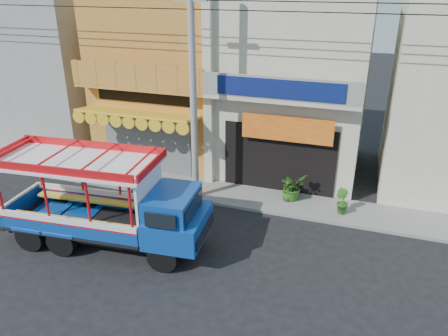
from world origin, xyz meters
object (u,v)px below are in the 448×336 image
songthaew_truck (118,205)px  potted_plant_b (342,201)px  potted_plant_a (293,186)px  potted_plant_c (288,190)px  green_sign (66,158)px  utility_pole (196,76)px

songthaew_truck → potted_plant_b: 8.17m
potted_plant_a → potted_plant_c: potted_plant_a is taller
green_sign → potted_plant_b: size_ratio=0.92×
utility_pole → green_sign: bearing=172.1°
songthaew_truck → potted_plant_c: (4.68, 4.84, -0.99)m
potted_plant_b → potted_plant_c: potted_plant_b is taller
green_sign → potted_plant_c: size_ratio=0.98×
songthaew_truck → green_sign: bearing=140.1°
songthaew_truck → potted_plant_a: songthaew_truck is taller
utility_pole → potted_plant_a: (3.59, 1.00, -4.35)m
green_sign → potted_plant_b: potted_plant_b is taller
utility_pole → songthaew_truck: utility_pole is taller
green_sign → songthaew_truck: bearing=-39.9°
utility_pole → potted_plant_a: bearing=15.6°
songthaew_truck → potted_plant_c: 6.80m
songthaew_truck → green_sign: (-5.96, 4.99, -1.07)m
utility_pole → songthaew_truck: 5.42m
potted_plant_a → potted_plant_c: bearing=178.6°
potted_plant_a → potted_plant_c: 0.23m
songthaew_truck → green_sign: songthaew_truck is taller
songthaew_truck → green_sign: size_ratio=8.03×
green_sign → potted_plant_c: (10.63, -0.14, 0.08)m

